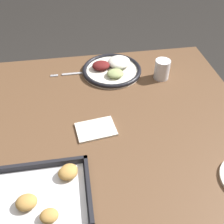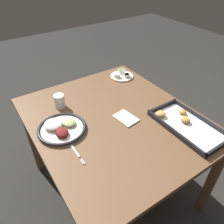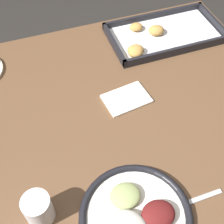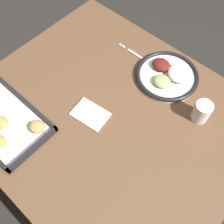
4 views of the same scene
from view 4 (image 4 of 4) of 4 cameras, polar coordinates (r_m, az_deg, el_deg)
The scene contains 7 objects.
ground_plane at distance 1.71m, azimuth -0.52°, elevation -12.22°, with size 8.00×8.00×0.00m, color #282623.
dining_table at distance 1.15m, azimuth -0.76°, elevation -2.67°, with size 1.11×0.95×0.71m.
dinner_plate at distance 1.18m, azimuth 12.12°, elevation 7.90°, with size 0.28×0.28×0.05m.
fork at distance 1.25m, azimuth 5.49°, elevation 12.16°, with size 0.20×0.01×0.00m.
baking_tray at distance 1.12m, azimuth -22.42°, elevation -1.48°, with size 0.43×0.23×0.04m.
drinking_cup at distance 1.07m, azimuth 18.93°, elevation 0.08°, with size 0.07×0.07×0.09m.
napkin at distance 1.06m, azimuth -4.75°, elevation -0.48°, with size 0.15×0.12×0.01m.
Camera 4 is at (-0.37, 0.39, 1.63)m, focal length 42.00 mm.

